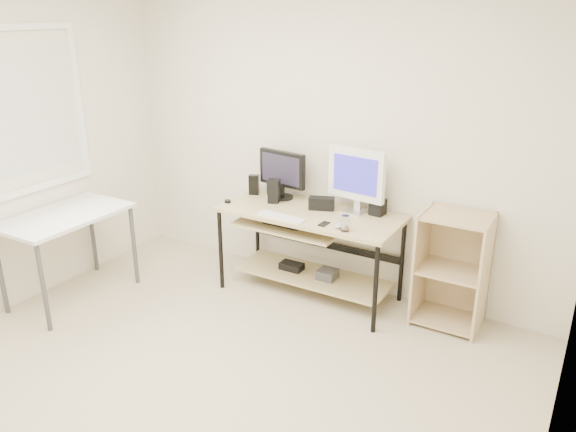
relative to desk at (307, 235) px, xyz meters
The scene contains 16 objects.
room 1.80m from the desk, 93.95° to the right, with size 4.01×4.01×2.62m.
desk is the anchor object (origin of this frame).
side_table 1.97m from the desk, 147.35° to the right, with size 0.60×1.00×0.75m.
shelf_unit 1.19m from the desk, ahead, with size 0.50×0.40×0.90m.
black_monitor 0.59m from the desk, 153.23° to the left, with size 0.46×0.19×0.42m.
white_imac 0.64m from the desk, 25.82° to the left, with size 0.50×0.16×0.53m.
keyboard 0.35m from the desk, 111.99° to the right, with size 0.40×0.11×0.01m, color white.
mouse 0.49m from the desk, 27.21° to the right, with size 0.07×0.11×0.04m, color #B6B6BB.
center_speaker 0.29m from the desk, 48.96° to the left, with size 0.21×0.09×0.10m, color black.
speaker_left 0.47m from the desk, behind, with size 0.13×0.13×0.20m.
speaker_right 0.63m from the desk, 21.61° to the left, with size 0.11×0.11×0.13m, color black.
audio_controller 0.70m from the desk, 166.99° to the left, with size 0.09×0.06×0.18m, color black.
volume_puck 0.74m from the desk, 166.83° to the right, with size 0.05×0.05×0.02m, color black.
smartphone 0.39m from the desk, 38.41° to the right, with size 0.06×0.10×0.01m, color black.
coaster 0.56m from the desk, 28.80° to the right, with size 0.08×0.08×0.01m, color #AB744D.
drinking_glass 0.59m from the desk, 28.80° to the right, with size 0.06×0.06×0.12m, color white.
Camera 1 is at (2.02, -2.13, 2.31)m, focal length 35.00 mm.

